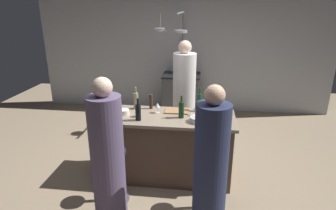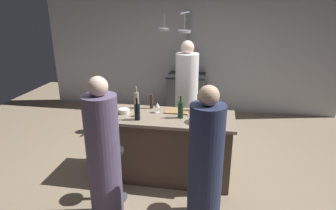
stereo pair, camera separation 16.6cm
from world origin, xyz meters
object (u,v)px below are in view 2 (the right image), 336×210
at_px(wine_bottle_green, 200,102).
at_px(mixing_bowl_steel, 197,120).
at_px(wine_bottle_white, 136,100).
at_px(wine_glass_near_left_guest, 157,105).
at_px(stove_range, 186,95).
at_px(wine_glass_near_right_guest, 138,109).
at_px(wine_bottle_red, 181,109).
at_px(wine_bottle_dark, 137,112).
at_px(guest_left, 104,159).
at_px(guest_right, 205,170).
at_px(bar_stool_right, 207,181).
at_px(cutting_board, 177,111).
at_px(bar_stool_left, 114,172).
at_px(wine_glass_by_chef, 196,109).
at_px(pepper_mill, 152,101).
at_px(mixing_bowl_ceramic, 124,111).
at_px(chef, 186,98).

height_order(wine_bottle_green, mixing_bowl_steel, wine_bottle_green).
distance_m(wine_bottle_white, wine_glass_near_left_guest, 0.35).
bearing_deg(mixing_bowl_steel, wine_glass_near_left_guest, 155.62).
relative_size(wine_bottle_white, wine_glass_near_left_guest, 2.15).
bearing_deg(stove_range, wine_glass_near_right_guest, -98.19).
bearing_deg(wine_bottle_red, wine_glass_near_right_guest, -176.20).
height_order(wine_bottle_dark, mixing_bowl_steel, wine_bottle_dark).
height_order(wine_bottle_red, wine_bottle_dark, wine_bottle_red).
height_order(guest_left, wine_bottle_white, guest_left).
bearing_deg(guest_right, wine_bottle_green, 96.74).
height_order(wine_bottle_red, wine_bottle_green, wine_bottle_green).
distance_m(bar_stool_right, cutting_board, 1.07).
bearing_deg(mixing_bowl_steel, wine_bottle_green, 88.90).
bearing_deg(wine_bottle_white, bar_stool_left, -94.26).
bearing_deg(wine_bottle_red, wine_glass_by_chef, 26.54).
height_order(pepper_mill, wine_bottle_white, wine_bottle_white).
distance_m(guest_right, wine_glass_near_left_guest, 1.32).
distance_m(guest_right, wine_glass_by_chef, 1.09).
height_order(mixing_bowl_ceramic, mixing_bowl_steel, mixing_bowl_steel).
xyz_separation_m(pepper_mill, wine_bottle_red, (0.45, -0.29, 0.01)).
bearing_deg(bar_stool_left, cutting_board, 51.11).
relative_size(bar_stool_left, wine_glass_near_right_guest, 4.66).
bearing_deg(wine_glass_near_left_guest, cutting_board, 17.22).
xyz_separation_m(guest_right, mixing_bowl_ceramic, (-1.14, 0.98, 0.18)).
bearing_deg(guest_left, stove_range, 81.94).
bearing_deg(guest_left, pepper_mill, 79.39).
bearing_deg(wine_bottle_white, guest_left, -91.04).
relative_size(cutting_board, wine_glass_near_left_guest, 2.19).
bearing_deg(bar_stool_left, stove_range, 80.27).
xyz_separation_m(wine_bottle_red, mixing_bowl_steel, (0.22, -0.12, -0.08)).
distance_m(wine_glass_near_left_guest, wine_glass_by_chef, 0.52).
bearing_deg(cutting_board, wine_bottle_dark, -140.92).
distance_m(wine_bottle_white, wine_glass_near_right_guest, 0.31).
bearing_deg(wine_glass_near_right_guest, mixing_bowl_steel, -5.82).
height_order(stove_range, chef, chef).
height_order(stove_range, wine_glass_near_right_guest, wine_glass_near_right_guest).
bearing_deg(bar_stool_right, wine_glass_near_left_guest, 135.26).
height_order(guest_left, wine_glass_near_right_guest, guest_left).
xyz_separation_m(bar_stool_left, wine_glass_by_chef, (0.91, 0.68, 0.63)).
relative_size(wine_glass_by_chef, mixing_bowl_ceramic, 1.00).
distance_m(pepper_mill, wine_glass_near_right_guest, 0.35).
bearing_deg(bar_stool_right, guest_right, -93.26).
relative_size(guest_left, wine_bottle_white, 5.24).
relative_size(chef, wine_bottle_green, 5.35).
xyz_separation_m(guest_right, guest_left, (-1.05, 0.01, 0.02)).
height_order(wine_bottle_white, wine_glass_near_left_guest, wine_bottle_white).
distance_m(bar_stool_left, wine_bottle_dark, 0.79).
distance_m(wine_bottle_green, mixing_bowl_steel, 0.41).
distance_m(wine_glass_by_chef, wine_glass_near_right_guest, 0.76).
bearing_deg(wine_bottle_white, wine_bottle_dark, -73.13).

